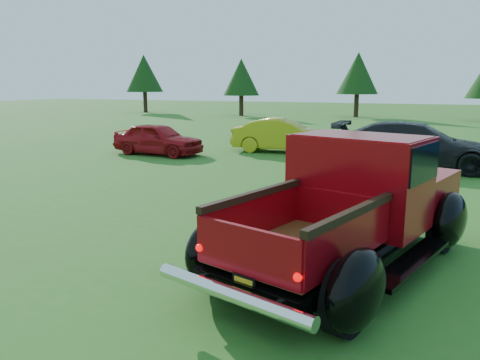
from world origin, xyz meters
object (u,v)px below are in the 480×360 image
Objects in this scene: pickup_truck at (358,202)px; show_car_red at (158,139)px; tree_far_west at (144,73)px; tree_mid_left at (358,73)px; show_car_yellow at (283,135)px; tree_west at (241,77)px; show_car_grey at (415,146)px.

pickup_truck is 11.60m from show_car_red.
tree_mid_left is (19.00, 1.00, -0.14)m from tree_far_west.
tree_far_west is 1.52× the size of show_car_red.
tree_far_west is 1.35× the size of show_car_yellow.
tree_mid_left is at bearing -4.25° from show_car_red.
tree_west reaches higher than pickup_truck.
show_car_grey is at bearing -55.41° from tree_west.
tree_mid_left reaches higher than show_car_yellow.
show_car_grey is at bearing -41.84° from tree_far_west.
show_car_red is (15.50, -22.32, -2.94)m from tree_far_west.
tree_mid_left is at bearing 14.47° from show_car_grey.
tree_far_west is at bearing 49.43° from show_car_grey.
tree_west is 0.94× the size of show_car_grey.
tree_west is 22.16m from show_car_red.
show_car_red is at bearing -55.22° from tree_far_west.
show_car_yellow is at bearing 69.60° from show_car_grey.
show_car_yellow is 0.79× the size of show_car_grey.
tree_west reaches higher than show_car_grey.
show_car_red is 4.72m from show_car_yellow.
tree_west reaches higher than show_car_red.
tree_far_west is 27.33m from show_car_red.
show_car_grey is (5.35, -22.80, -2.67)m from tree_mid_left.
pickup_truck is 1.37× the size of show_car_yellow.
pickup_truck is (4.93, -31.29, -2.51)m from tree_mid_left.
show_car_yellow is at bearing -45.50° from tree_far_west.
show_car_yellow reaches higher than show_car_red.
tree_far_west is 1.06× the size of show_car_grey.
show_car_yellow is (-4.37, 10.40, -0.24)m from pickup_truck.
tree_mid_left is at bearing 3.01° from tree_far_west.
tree_far_west is at bearing 37.67° from show_car_yellow.
tree_mid_left is at bearing 12.53° from tree_west.
show_car_grey is (24.35, -21.80, -2.81)m from tree_far_west.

